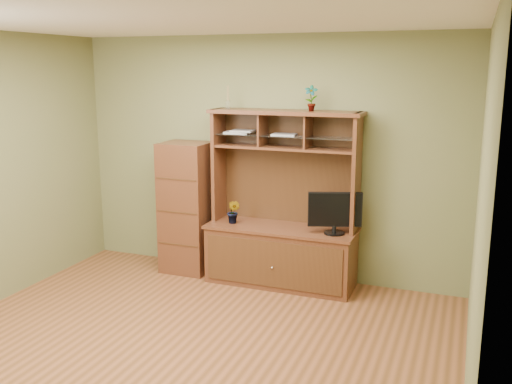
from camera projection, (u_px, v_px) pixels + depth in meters
The scene contains 8 objects.
room at pixel (181, 193), 4.59m from camera, with size 4.54×4.04×2.74m.
media_hutch at pixel (282, 237), 6.24m from camera, with size 1.66×0.61×1.90m.
monitor at pixel (335, 212), 5.88m from camera, with size 0.54×0.22×0.44m.
orchid_plant at pixel (234, 212), 6.30m from camera, with size 0.15×0.12×0.26m, color #28551D.
top_plant at pixel (311, 98), 5.89m from camera, with size 0.14×0.10×0.27m, color #306122.
reed_diffuser at pixel (228, 100), 6.23m from camera, with size 0.05×0.05×0.25m.
magazines at pixel (254, 133), 6.19m from camera, with size 0.83×0.24×0.04m.
side_cabinet at pixel (187, 207), 6.60m from camera, with size 0.54×0.49×1.51m.
Camera 1 is at (2.17, -3.97, 2.34)m, focal length 40.00 mm.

